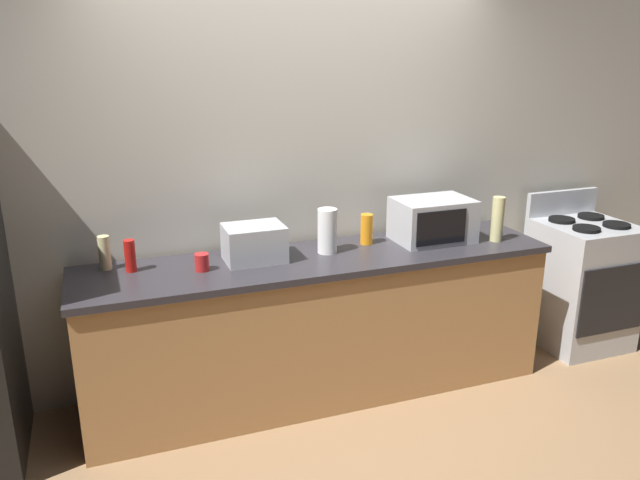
# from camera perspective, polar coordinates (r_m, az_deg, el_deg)

# --- Properties ---
(ground_plane) EXTENTS (8.00, 8.00, 0.00)m
(ground_plane) POSITION_cam_1_polar(r_m,az_deg,el_deg) (3.74, 2.21, -16.55)
(ground_plane) COLOR #93704C
(back_wall) EXTENTS (6.40, 0.10, 2.70)m
(back_wall) POSITION_cam_1_polar(r_m,az_deg,el_deg) (3.94, -2.08, 6.55)
(back_wall) COLOR beige
(back_wall) RESTS_ON ground_plane
(counter_run) EXTENTS (2.84, 0.64, 0.90)m
(counter_run) POSITION_cam_1_polar(r_m,az_deg,el_deg) (3.84, -0.00, -7.82)
(counter_run) COLOR #B27F4C
(counter_run) RESTS_ON ground_plane
(stove_range) EXTENTS (0.60, 0.61, 1.08)m
(stove_range) POSITION_cam_1_polar(r_m,az_deg,el_deg) (4.85, 22.79, -3.63)
(stove_range) COLOR #B7BABF
(stove_range) RESTS_ON ground_plane
(microwave) EXTENTS (0.48, 0.35, 0.27)m
(microwave) POSITION_cam_1_polar(r_m,az_deg,el_deg) (4.00, 10.30, 1.83)
(microwave) COLOR #B7BABF
(microwave) RESTS_ON counter_run
(toaster_oven) EXTENTS (0.34, 0.26, 0.21)m
(toaster_oven) POSITION_cam_1_polar(r_m,az_deg,el_deg) (3.59, -6.06, -0.29)
(toaster_oven) COLOR #B7BABF
(toaster_oven) RESTS_ON counter_run
(paper_towel_roll) EXTENTS (0.12, 0.12, 0.27)m
(paper_towel_roll) POSITION_cam_1_polar(r_m,az_deg,el_deg) (3.70, 0.68, 0.84)
(paper_towel_roll) COLOR white
(paper_towel_roll) RESTS_ON counter_run
(bottle_hot_sauce) EXTENTS (0.06, 0.06, 0.18)m
(bottle_hot_sauce) POSITION_cam_1_polar(r_m,az_deg,el_deg) (3.56, -17.02, -1.40)
(bottle_hot_sauce) COLOR red
(bottle_hot_sauce) RESTS_ON counter_run
(bottle_hand_soap) EXTENTS (0.06, 0.06, 0.19)m
(bottle_hand_soap) POSITION_cam_1_polar(r_m,az_deg,el_deg) (3.63, -19.15, -1.11)
(bottle_hand_soap) COLOR beige
(bottle_hand_soap) RESTS_ON counter_run
(bottle_vinegar) EXTENTS (0.08, 0.08, 0.29)m
(bottle_vinegar) POSITION_cam_1_polar(r_m,az_deg,el_deg) (4.08, 15.97, 1.86)
(bottle_vinegar) COLOR beige
(bottle_vinegar) RESTS_ON counter_run
(bottle_dish_soap) EXTENTS (0.08, 0.08, 0.19)m
(bottle_dish_soap) POSITION_cam_1_polar(r_m,az_deg,el_deg) (3.89, 4.31, 1.00)
(bottle_dish_soap) COLOR orange
(bottle_dish_soap) RESTS_ON counter_run
(mug_red) EXTENTS (0.08, 0.08, 0.10)m
(mug_red) POSITION_cam_1_polar(r_m,az_deg,el_deg) (3.49, -10.78, -2.01)
(mug_red) COLOR red
(mug_red) RESTS_ON counter_run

